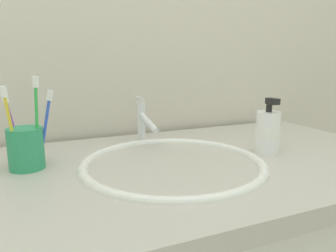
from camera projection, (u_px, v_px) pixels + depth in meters
name	position (u px, v px, depth m)	size (l,w,h in m)	color
tiled_wall_back	(131.00, 27.00, 1.06)	(2.47, 0.04, 2.40)	beige
sink_basin	(173.00, 177.00, 0.78)	(0.45, 0.45, 0.10)	white
faucet	(144.00, 121.00, 0.96)	(0.02, 0.17, 0.14)	silver
toothbrush_cup	(26.00, 148.00, 0.74)	(0.08, 0.08, 0.10)	#2D9966
toothbrush_purple	(13.00, 124.00, 0.74)	(0.04, 0.04, 0.17)	purple
toothbrush_blue	(46.00, 123.00, 0.74)	(0.05, 0.02, 0.18)	blue
toothbrush_green	(37.00, 117.00, 0.72)	(0.02, 0.03, 0.21)	green
toothbrush_yellow	(10.00, 124.00, 0.69)	(0.03, 0.03, 0.19)	yellow
soap_dispenser	(268.00, 132.00, 0.86)	(0.07, 0.07, 0.15)	white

